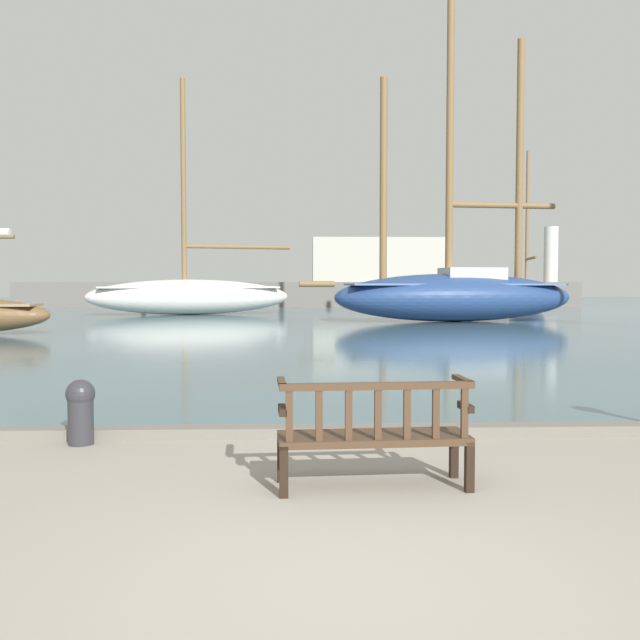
{
  "coord_description": "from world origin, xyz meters",
  "views": [
    {
      "loc": [
        -0.32,
        -4.08,
        1.72
      ],
      "look_at": [
        0.17,
        10.0,
        1.0
      ],
      "focal_mm": 40.0,
      "sensor_mm": 36.0,
      "label": 1
    }
  ],
  "objects_px": {
    "park_bench": "(374,433)",
    "sailboat_outer_port": "(190,295)",
    "sailboat_centre_channel": "(455,290)",
    "sailboat_mid_starboard": "(527,296)",
    "mooring_bollard": "(81,408)"
  },
  "relations": [
    {
      "from": "sailboat_centre_channel",
      "to": "sailboat_outer_port",
      "type": "bearing_deg",
      "value": 149.34
    },
    {
      "from": "sailboat_centre_channel",
      "to": "park_bench",
      "type": "bearing_deg",
      "value": -104.19
    },
    {
      "from": "sailboat_centre_channel",
      "to": "sailboat_mid_starboard",
      "type": "bearing_deg",
      "value": 60.66
    },
    {
      "from": "sailboat_mid_starboard",
      "to": "sailboat_outer_port",
      "type": "bearing_deg",
      "value": -163.4
    },
    {
      "from": "sailboat_outer_port",
      "to": "mooring_bollard",
      "type": "height_order",
      "value": "sailboat_outer_port"
    },
    {
      "from": "park_bench",
      "to": "mooring_bollard",
      "type": "bearing_deg",
      "value": 149.55
    },
    {
      "from": "park_bench",
      "to": "sailboat_outer_port",
      "type": "xyz_separation_m",
      "value": [
        -6.29,
        32.26,
        0.65
      ]
    },
    {
      "from": "sailboat_outer_port",
      "to": "sailboat_mid_starboard",
      "type": "distance_m",
      "value": 20.99
    },
    {
      "from": "park_bench",
      "to": "sailboat_centre_channel",
      "type": "bearing_deg",
      "value": 75.81
    },
    {
      "from": "sailboat_outer_port",
      "to": "sailboat_centre_channel",
      "type": "xyz_separation_m",
      "value": [
        12.56,
        -7.45,
        0.31
      ]
    },
    {
      "from": "sailboat_centre_channel",
      "to": "sailboat_mid_starboard",
      "type": "height_order",
      "value": "sailboat_centre_channel"
    },
    {
      "from": "sailboat_mid_starboard",
      "to": "mooring_bollard",
      "type": "bearing_deg",
      "value": -114.68
    },
    {
      "from": "sailboat_outer_port",
      "to": "mooring_bollard",
      "type": "xyz_separation_m",
      "value": [
        3.34,
        -30.53,
        -0.74
      ]
    },
    {
      "from": "park_bench",
      "to": "mooring_bollard",
      "type": "height_order",
      "value": "park_bench"
    },
    {
      "from": "sailboat_mid_starboard",
      "to": "mooring_bollard",
      "type": "distance_m",
      "value": 40.2
    }
  ]
}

